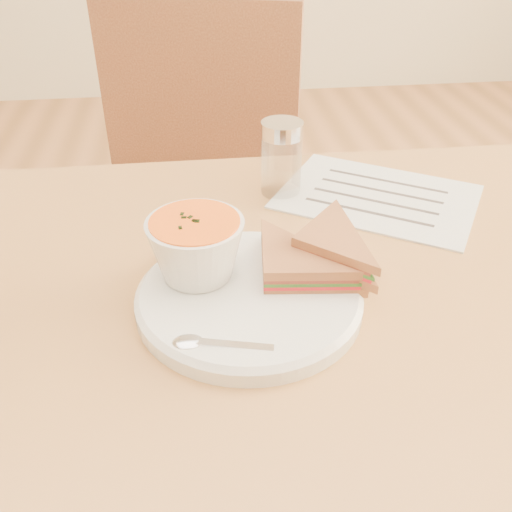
{
  "coord_description": "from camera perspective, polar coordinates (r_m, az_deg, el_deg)",
  "views": [
    {
      "loc": [
        -0.1,
        -0.52,
        1.14
      ],
      "look_at": [
        -0.03,
        -0.02,
        0.8
      ],
      "focal_mm": 40.0,
      "sensor_mm": 36.0,
      "label": 1
    }
  ],
  "objects": [
    {
      "name": "plate",
      "position": [
        0.62,
        -0.69,
        -4.29
      ],
      "size": [
        0.31,
        0.31,
        0.02
      ],
      "primitive_type": null,
      "rotation": [
        0.0,
        0.0,
        -0.31
      ],
      "color": "white",
      "rests_on": "dining_table"
    },
    {
      "name": "dining_table",
      "position": [
        0.93,
        2.08,
        -21.39
      ],
      "size": [
        1.0,
        0.7,
        0.75
      ],
      "primitive_type": null,
      "color": "#A57B33",
      "rests_on": "floor"
    },
    {
      "name": "chair_far",
      "position": [
        1.2,
        -7.09,
        -0.1
      ],
      "size": [
        0.52,
        0.52,
        0.95
      ],
      "primitive_type": null,
      "rotation": [
        0.0,
        0.0,
        2.86
      ],
      "color": "#5A2D1B",
      "rests_on": "floor"
    },
    {
      "name": "spoon",
      "position": [
        0.55,
        -2.09,
        -8.98
      ],
      "size": [
        0.16,
        0.07,
        0.01
      ],
      "primitive_type": null,
      "rotation": [
        0.0,
        0.0,
        -0.22
      ],
      "color": "silver",
      "rests_on": "plate"
    },
    {
      "name": "soup_bowl",
      "position": [
        0.62,
        -5.97,
        0.49
      ],
      "size": [
        0.11,
        0.11,
        0.07
      ],
      "primitive_type": null,
      "rotation": [
        0.0,
        0.0,
        -0.03
      ],
      "color": "white",
      "rests_on": "plate"
    },
    {
      "name": "sandwich_half_a",
      "position": [
        0.6,
        0.78,
        -3.04
      ],
      "size": [
        0.12,
        0.12,
        0.03
      ],
      "primitive_type": null,
      "rotation": [
        0.0,
        0.0,
        -0.11
      ],
      "color": "#9D6037",
      "rests_on": "plate"
    },
    {
      "name": "condiment_shaker",
      "position": [
        0.83,
        2.55,
        9.73
      ],
      "size": [
        0.07,
        0.07,
        0.11
      ],
      "primitive_type": null,
      "rotation": [
        0.0,
        0.0,
        -0.1
      ],
      "color": "silver",
      "rests_on": "dining_table"
    },
    {
      "name": "sandwich_half_b",
      "position": [
        0.64,
        3.51,
        0.6
      ],
      "size": [
        0.15,
        0.15,
        0.03
      ],
      "primitive_type": null,
      "rotation": [
        0.0,
        0.0,
        -0.72
      ],
      "color": "#9D6037",
      "rests_on": "plate"
    },
    {
      "name": "paper_menu",
      "position": [
        0.85,
        12.06,
        5.82
      ],
      "size": [
        0.34,
        0.31,
        0.0
      ],
      "primitive_type": null,
      "rotation": [
        0.0,
        0.0,
        -0.56
      ],
      "color": "white",
      "rests_on": "dining_table"
    }
  ]
}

